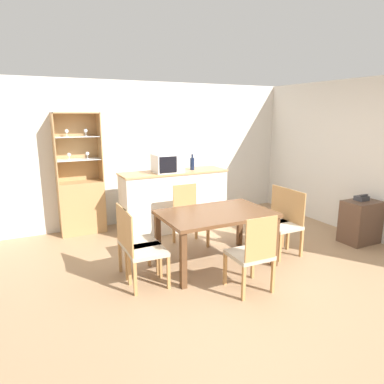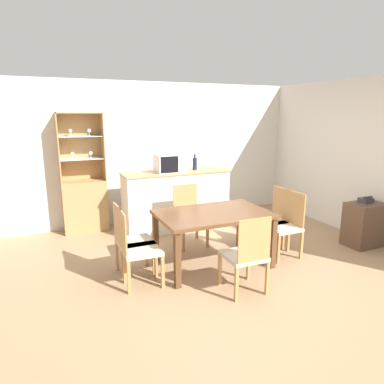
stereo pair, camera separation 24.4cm
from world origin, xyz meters
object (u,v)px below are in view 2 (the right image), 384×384
object	(u,v)px
dining_chair_side_left_near	(137,248)
side_cabinet	(364,224)
dining_chair_side_right_far	(273,220)
wine_bottle	(195,163)
display_cabinet	(85,197)
microwave	(169,163)
telephone	(366,200)
dining_chair_side_left_far	(131,240)
dining_table	(213,219)
dining_chair_head_far	(189,216)
dining_chair_head_near	(246,255)
dining_chair_side_right_near	(285,225)

from	to	relation	value
dining_chair_side_left_near	side_cabinet	size ratio (longest dim) A/B	1.37
dining_chair_side_right_far	wine_bottle	bearing A→B (deg)	20.78
dining_chair_side_right_far	dining_chair_side_left_near	world-z (taller)	same
display_cabinet	microwave	world-z (taller)	display_cabinet
dining_chair_side_left_near	wine_bottle	xyz separation A→B (m)	(1.52, 1.74, 0.69)
dining_chair_side_right_far	telephone	bearing A→B (deg)	-109.15
dining_chair_side_left_far	side_cabinet	distance (m)	3.54
display_cabinet	microwave	xyz separation A→B (m)	(1.35, -0.55, 0.58)
dining_table	microwave	distance (m)	1.65
dining_chair_head_far	dining_chair_head_near	world-z (taller)	same
display_cabinet	dining_chair_side_right_near	distance (m)	3.33
display_cabinet	wine_bottle	size ratio (longest dim) A/B	7.30
side_cabinet	dining_chair_side_right_near	bearing A→B (deg)	172.56
display_cabinet	dining_chair_head_near	bearing A→B (deg)	-64.55
telephone	dining_table	bearing A→B (deg)	173.46
display_cabinet	microwave	distance (m)	1.57
display_cabinet	dining_chair_side_left_far	distance (m)	2.00
dining_chair_head_near	side_cabinet	distance (m)	2.49
dining_chair_head_near	telephone	world-z (taller)	dining_chair_head_near
dining_chair_side_right_near	telephone	world-z (taller)	dining_chair_side_right_near
dining_chair_side_left_near	microwave	xyz separation A→B (m)	(1.03, 1.70, 0.73)
dining_table	microwave	size ratio (longest dim) A/B	3.07
dining_table	dining_chair_head_near	xyz separation A→B (m)	(-0.00, -0.81, -0.19)
dining_chair_head_far	side_cabinet	size ratio (longest dim) A/B	1.37
display_cabinet	telephone	size ratio (longest dim) A/B	10.90
microwave	dining_chair_head_near	bearing A→B (deg)	-89.16
display_cabinet	microwave	size ratio (longest dim) A/B	4.23
microwave	wine_bottle	distance (m)	0.49
dining_chair_side_left_far	dining_chair_side_left_near	xyz separation A→B (m)	(0.00, -0.28, 0.00)
side_cabinet	dining_chair_side_left_far	bearing A→B (deg)	172.52
dining_chair_head_far	microwave	bearing A→B (deg)	-87.14
dining_table	dining_chair_head_far	size ratio (longest dim) A/B	1.58
dining_chair_head_near	dining_chair_side_right_near	bearing A→B (deg)	33.30
display_cabinet	side_cabinet	world-z (taller)	display_cabinet
dining_chair_head_far	dining_chair_head_near	size ratio (longest dim) A/B	1.00
display_cabinet	dining_chair_head_near	xyz separation A→B (m)	(1.39, -2.92, -0.15)
dining_chair_side_right_far	wine_bottle	world-z (taller)	wine_bottle
dining_table	dining_chair_head_far	xyz separation A→B (m)	(0.00, 0.81, -0.19)
dining_chair_head_near	dining_table	bearing A→B (deg)	91.22
display_cabinet	dining_chair_head_far	distance (m)	1.91
dining_chair_side_right_far	telephone	distance (m)	1.48
dining_chair_head_far	telephone	bearing A→B (deg)	156.21
display_cabinet	dining_chair_side_left_far	world-z (taller)	display_cabinet
dining_table	dining_chair_side_right_far	bearing A→B (deg)	7.64
dining_chair_side_left_far	dining_chair_head_near	xyz separation A→B (m)	(1.07, -0.95, 0.00)
dining_chair_head_far	wine_bottle	xyz separation A→B (m)	(0.45, 0.79, 0.69)
side_cabinet	dining_chair_side_right_far	bearing A→B (deg)	161.35
dining_chair_head_near	telephone	distance (m)	2.53
dining_chair_side_right_far	side_cabinet	size ratio (longest dim) A/B	1.37
dining_table	telephone	xyz separation A→B (m)	(2.46, -0.28, 0.07)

